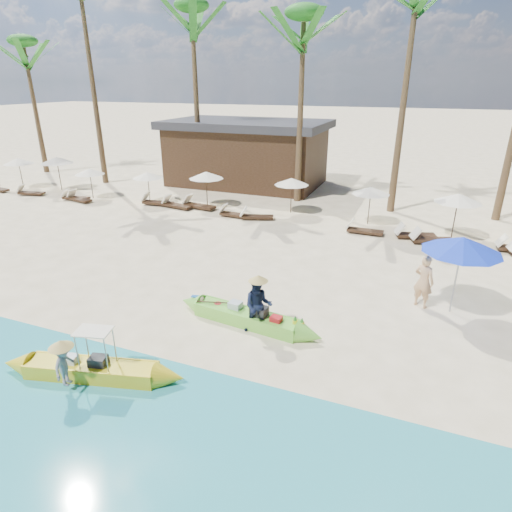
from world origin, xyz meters
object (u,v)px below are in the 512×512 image
at_px(yellow_canoe, 92,370).
at_px(tourist, 424,281).
at_px(green_canoe, 247,317).
at_px(blue_umbrella, 462,245).

xyz_separation_m(yellow_canoe, tourist, (7.35, 6.77, 0.66)).
xyz_separation_m(green_canoe, tourist, (4.79, 3.07, 0.65)).
relative_size(green_canoe, blue_umbrella, 2.13).
xyz_separation_m(yellow_canoe, blue_umbrella, (8.23, 6.73, 2.03)).
distance_m(green_canoe, blue_umbrella, 6.75).
distance_m(yellow_canoe, blue_umbrella, 10.82).
relative_size(yellow_canoe, blue_umbrella, 2.05).
bearing_deg(blue_umbrella, yellow_canoe, -140.75).
bearing_deg(blue_umbrella, tourist, 177.47).
relative_size(tourist, blue_umbrella, 0.70).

